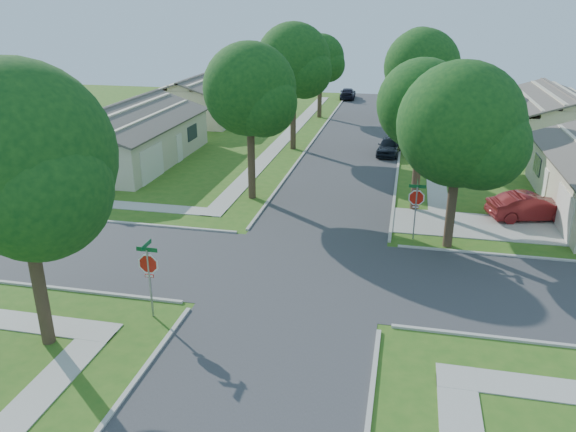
# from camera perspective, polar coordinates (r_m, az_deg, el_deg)

# --- Properties ---
(ground) EXTENTS (100.00, 100.00, 0.00)m
(ground) POSITION_cam_1_polar(r_m,az_deg,el_deg) (24.36, 1.34, -5.72)
(ground) COLOR #2F5D19
(ground) RESTS_ON ground
(road_ns) EXTENTS (7.00, 100.00, 0.02)m
(road_ns) POSITION_cam_1_polar(r_m,az_deg,el_deg) (24.36, 1.34, -5.71)
(road_ns) COLOR #333335
(road_ns) RESTS_ON ground
(sidewalk_ne) EXTENTS (1.20, 40.00, 0.04)m
(sidewalk_ne) POSITION_cam_1_polar(r_m,az_deg,el_deg) (48.66, 14.41, 7.43)
(sidewalk_ne) COLOR #9E9B91
(sidewalk_ne) RESTS_ON ground
(sidewalk_nw) EXTENTS (1.20, 40.00, 0.04)m
(sidewalk_nw) POSITION_cam_1_polar(r_m,az_deg,el_deg) (49.66, 0.10, 8.36)
(sidewalk_nw) COLOR #9E9B91
(sidewalk_nw) RESTS_ON ground
(driveway) EXTENTS (8.80, 3.60, 0.05)m
(driveway) POSITION_cam_1_polar(r_m,az_deg,el_deg) (30.75, 18.56, -0.94)
(driveway) COLOR #9E9B91
(driveway) RESTS_ON ground
(stop_sign_sw) EXTENTS (1.05, 0.80, 2.98)m
(stop_sign_sw) POSITION_cam_1_polar(r_m,az_deg,el_deg) (20.84, -13.99, -5.05)
(stop_sign_sw) COLOR gray
(stop_sign_sw) RESTS_ON ground
(stop_sign_ne) EXTENTS (1.05, 0.80, 2.98)m
(stop_sign_ne) POSITION_cam_1_polar(r_m,az_deg,el_deg) (27.57, 12.90, 1.59)
(stop_sign_ne) COLOR gray
(stop_sign_ne) RESTS_ON ground
(tree_e_near) EXTENTS (4.97, 4.80, 8.28)m
(tree_e_near) POSITION_cam_1_polar(r_m,az_deg,el_deg) (30.84, 13.56, 10.55)
(tree_e_near) COLOR #38281C
(tree_e_near) RESTS_ON ground
(tree_e_mid) EXTENTS (5.59, 5.40, 9.21)m
(tree_e_mid) POSITION_cam_1_polar(r_m,az_deg,el_deg) (42.64, 13.49, 14.18)
(tree_e_mid) COLOR #38281C
(tree_e_mid) RESTS_ON ground
(tree_e_far) EXTENTS (5.17, 5.00, 8.72)m
(tree_e_far) POSITION_cam_1_polar(r_m,az_deg,el_deg) (55.60, 13.35, 15.41)
(tree_e_far) COLOR #38281C
(tree_e_far) RESTS_ON ground
(tree_w_near) EXTENTS (5.38, 5.20, 8.97)m
(tree_w_near) POSITION_cam_1_polar(r_m,az_deg,el_deg) (31.95, -3.81, 12.29)
(tree_w_near) COLOR #38281C
(tree_w_near) RESTS_ON ground
(tree_w_mid) EXTENTS (5.80, 5.60, 9.56)m
(tree_w_mid) POSITION_cam_1_polar(r_m,az_deg,el_deg) (43.48, 0.63, 15.17)
(tree_w_mid) COLOR #38281C
(tree_w_mid) RESTS_ON ground
(tree_w_far) EXTENTS (4.76, 4.60, 8.04)m
(tree_w_far) POSITION_cam_1_polar(r_m,az_deg,el_deg) (56.31, 3.37, 15.50)
(tree_w_far) COLOR #38281C
(tree_w_far) RESTS_ON ground
(tree_sw_corner) EXTENTS (6.21, 6.00, 9.55)m
(tree_sw_corner) POSITION_cam_1_polar(r_m,az_deg,el_deg) (18.98, -25.60, 4.57)
(tree_sw_corner) COLOR #38281C
(tree_sw_corner) RESTS_ON ground
(tree_ne_corner) EXTENTS (5.80, 5.60, 8.66)m
(tree_ne_corner) POSITION_cam_1_polar(r_m,az_deg,el_deg) (26.24, 17.19, 8.30)
(tree_ne_corner) COLOR #38281C
(tree_ne_corner) RESTS_ON ground
(house_ne_far) EXTENTS (8.42, 13.60, 4.23)m
(house_ne_far) POSITION_cam_1_polar(r_m,az_deg,el_deg) (52.62, 25.40, 8.73)
(house_ne_far) COLOR #BBB394
(house_ne_far) RESTS_ON ground
(house_nw_near) EXTENTS (8.42, 13.60, 4.23)m
(house_nw_near) POSITION_cam_1_polar(r_m,az_deg,el_deg) (42.57, -16.38, 7.40)
(house_nw_near) COLOR #BBB394
(house_nw_near) RESTS_ON ground
(house_nw_far) EXTENTS (8.42, 13.60, 4.23)m
(house_nw_far) POSITION_cam_1_polar(r_m,az_deg,el_deg) (57.77, -8.45, 11.46)
(house_nw_far) COLOR #BBB394
(house_nw_far) RESTS_ON ground
(car_driveway) EXTENTS (4.63, 2.68, 1.44)m
(car_driveway) POSITION_cam_1_polar(r_m,az_deg,el_deg) (32.47, 23.39, 0.87)
(car_driveway) COLOR maroon
(car_driveway) RESTS_ON ground
(car_curb_east) EXTENTS (1.93, 4.06, 1.34)m
(car_curb_east) POSITION_cam_1_polar(r_m,az_deg,el_deg) (43.41, 10.25, 7.03)
(car_curb_east) COLOR black
(car_curb_east) RESTS_ON ground
(car_curb_west) EXTENTS (1.99, 4.39, 1.25)m
(car_curb_west) POSITION_cam_1_polar(r_m,az_deg,el_deg) (68.28, 6.09, 12.28)
(car_curb_west) COLOR black
(car_curb_west) RESTS_ON ground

